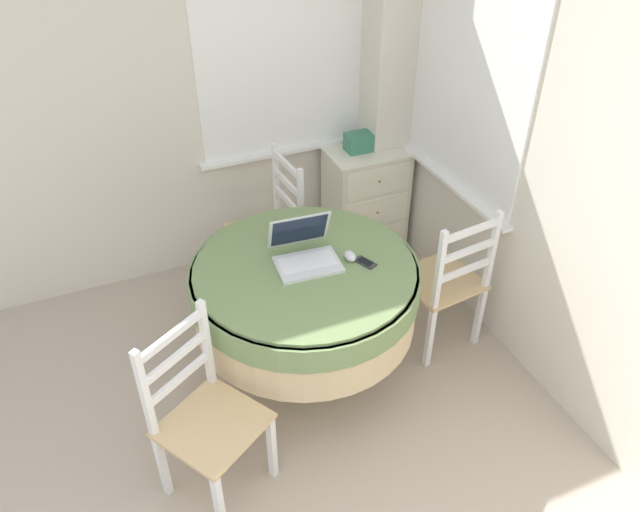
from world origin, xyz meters
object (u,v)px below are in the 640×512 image
at_px(dining_chair_camera_near, 205,418).
at_px(laptop, 305,252).
at_px(cell_phone, 365,262).
at_px(round_dining_table, 305,290).
at_px(dining_chair_near_right_window, 445,282).
at_px(corner_cabinet, 365,198).
at_px(storage_box, 361,142).
at_px(computer_mouse, 350,256).
at_px(dining_chair_near_back_window, 271,229).

bearing_deg(dining_chair_camera_near, laptop, 36.78).
bearing_deg(cell_phone, laptop, 152.06).
distance_m(round_dining_table, dining_chair_near_right_window, 0.86).
xyz_separation_m(round_dining_table, dining_chair_camera_near, (-0.68, -0.48, -0.16)).
height_order(round_dining_table, dining_chair_camera_near, dining_chair_camera_near).
bearing_deg(corner_cabinet, storage_box, 151.79).
height_order(computer_mouse, dining_chair_camera_near, dining_chair_camera_near).
relative_size(cell_phone, dining_chair_near_right_window, 0.13).
bearing_deg(dining_chair_near_right_window, dining_chair_near_back_window, 129.35).
bearing_deg(storage_box, cell_phone, -114.86).
bearing_deg(storage_box, dining_chair_near_back_window, -162.03).
height_order(laptop, dining_chair_near_back_window, laptop).
bearing_deg(corner_cabinet, computer_mouse, -120.70).
bearing_deg(dining_chair_near_right_window, cell_phone, -176.81).
distance_m(dining_chair_near_right_window, dining_chair_camera_near, 1.57).
xyz_separation_m(round_dining_table, corner_cabinet, (0.89, 1.06, -0.23)).
height_order(dining_chair_camera_near, corner_cabinet, dining_chair_camera_near).
distance_m(computer_mouse, dining_chair_near_back_window, 0.95).
relative_size(round_dining_table, cell_phone, 9.48).
bearing_deg(computer_mouse, dining_chair_near_right_window, -2.78).
distance_m(computer_mouse, storage_box, 1.27).
distance_m(laptop, dining_chair_camera_near, 0.95).
bearing_deg(laptop, round_dining_table, -115.35).
height_order(cell_phone, dining_chair_near_back_window, dining_chair_near_back_window).
bearing_deg(dining_chair_near_back_window, round_dining_table, -96.56).
bearing_deg(dining_chair_near_right_window, computer_mouse, 177.22).
relative_size(round_dining_table, computer_mouse, 14.05).
relative_size(cell_phone, storage_box, 0.62).
xyz_separation_m(laptop, dining_chair_near_back_window, (0.07, 0.79, -0.37)).
bearing_deg(cell_phone, dining_chair_near_right_window, 3.19).
distance_m(dining_chair_near_right_window, corner_cabinet, 1.13).
bearing_deg(dining_chair_near_back_window, cell_phone, -77.94).
relative_size(laptop, storage_box, 1.69).
distance_m(laptop, computer_mouse, 0.23).
relative_size(dining_chair_near_back_window, dining_chair_camera_near, 1.00).
xyz_separation_m(dining_chair_near_right_window, dining_chair_camera_near, (-1.52, -0.41, 0.00)).
xyz_separation_m(dining_chair_camera_near, storage_box, (1.52, 1.56, 0.37)).
relative_size(dining_chair_near_right_window, storage_box, 4.64).
distance_m(cell_phone, dining_chair_camera_near, 1.10).
xyz_separation_m(cell_phone, corner_cabinet, (0.59, 1.16, -0.40)).
bearing_deg(storage_box, dining_chair_camera_near, -134.34).
bearing_deg(dining_chair_camera_near, corner_cabinet, 44.39).
distance_m(round_dining_table, dining_chair_camera_near, 0.85).
relative_size(dining_chair_near_right_window, dining_chair_camera_near, 1.00).
distance_m(dining_chair_near_back_window, storage_box, 0.87).
relative_size(computer_mouse, storage_box, 0.42).
xyz_separation_m(dining_chair_near_back_window, corner_cabinet, (0.79, 0.22, -0.07)).
height_order(dining_chair_near_right_window, dining_chair_camera_near, same).
xyz_separation_m(cell_phone, dining_chair_camera_near, (-0.98, -0.38, -0.33)).
bearing_deg(cell_phone, computer_mouse, 135.12).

